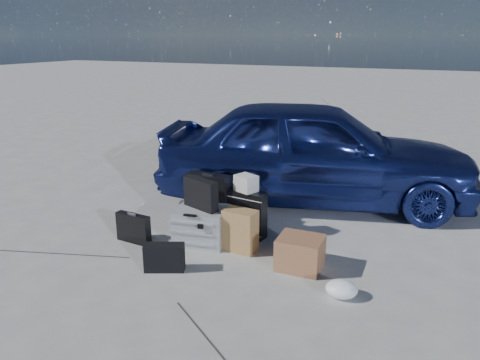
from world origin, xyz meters
name	(u,v)px	position (x,y,z in m)	size (l,w,h in m)	color
ground	(196,261)	(0.00, 0.00, 0.00)	(60.00, 60.00, 0.00)	#ACADA8
car	(315,151)	(0.54, 2.25, 0.70)	(1.66, 4.12, 1.41)	navy
pelican_case	(201,225)	(-0.17, 0.42, 0.20)	(0.54, 0.44, 0.39)	gray
laptop_bag	(201,194)	(-0.18, 0.44, 0.56)	(0.44, 0.11, 0.33)	black
briefcase	(133,228)	(-0.85, 0.11, 0.16)	(0.42, 0.09, 0.33)	black
suitcase_left	(209,202)	(-0.27, 0.78, 0.33)	(0.51, 0.19, 0.67)	black
suitcase_right	(247,214)	(0.20, 0.79, 0.26)	(0.44, 0.16, 0.53)	black
white_carton	(246,183)	(0.19, 0.81, 0.62)	(0.23, 0.18, 0.18)	beige
duffel_bag	(232,206)	(-0.14, 1.12, 0.19)	(0.76, 0.32, 0.38)	black
flat_box_white	(231,188)	(-0.16, 1.12, 0.42)	(0.45, 0.33, 0.08)	beige
flat_box_black	(230,183)	(-0.16, 1.12, 0.48)	(0.26, 0.19, 0.06)	black
kraft_bag	(240,231)	(0.30, 0.41, 0.23)	(0.34, 0.20, 0.45)	#AD854B
cardboard_box	(300,253)	(0.99, 0.31, 0.16)	(0.42, 0.37, 0.32)	#9B6443
plastic_bag	(342,289)	(1.49, -0.06, 0.08)	(0.28, 0.24, 0.15)	white
messenger_bag	(164,257)	(-0.18, -0.29, 0.13)	(0.39, 0.14, 0.27)	black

